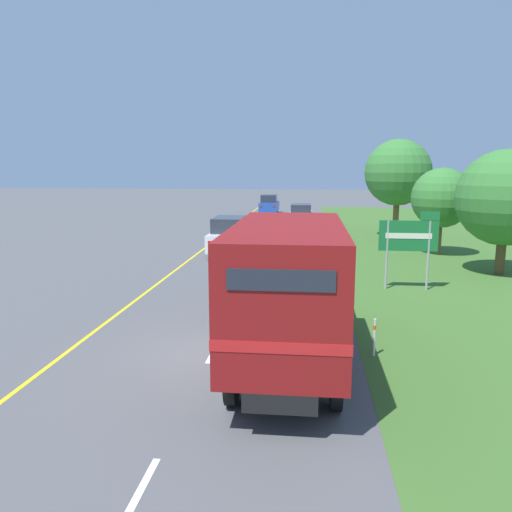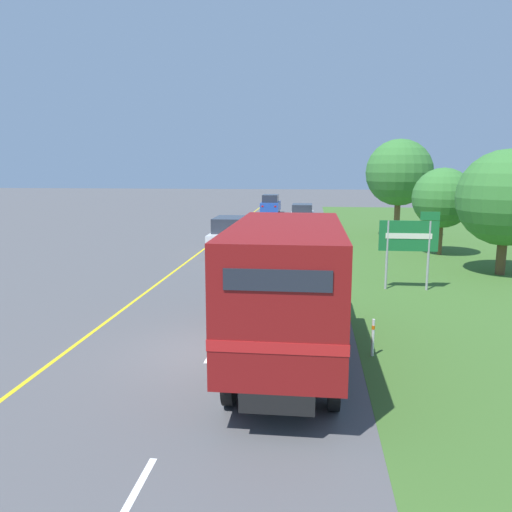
# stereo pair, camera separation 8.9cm
# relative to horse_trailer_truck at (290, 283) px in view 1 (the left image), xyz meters

# --- Properties ---
(ground_plane) EXTENTS (200.00, 200.00, 0.00)m
(ground_plane) POSITION_rel_horse_trailer_truck_xyz_m (-1.93, 0.25, -1.92)
(ground_plane) COLOR #515154
(edge_line_yellow) EXTENTS (0.12, 65.94, 0.01)m
(edge_line_yellow) POSITION_rel_horse_trailer_truck_xyz_m (-5.63, 16.41, -1.92)
(edge_line_yellow) COLOR yellow
(edge_line_yellow) RESTS_ON ground
(centre_dash_near) EXTENTS (0.12, 2.60, 0.01)m
(centre_dash_near) POSITION_rel_horse_trailer_truck_xyz_m (-1.93, 0.85, -1.92)
(centre_dash_near) COLOR white
(centre_dash_near) RESTS_ON ground
(centre_dash_mid_a) EXTENTS (0.12, 2.60, 0.01)m
(centre_dash_mid_a) POSITION_rel_horse_trailer_truck_xyz_m (-1.93, 7.45, -1.92)
(centre_dash_mid_a) COLOR white
(centre_dash_mid_a) RESTS_ON ground
(centre_dash_mid_b) EXTENTS (0.12, 2.60, 0.01)m
(centre_dash_mid_b) POSITION_rel_horse_trailer_truck_xyz_m (-1.93, 14.05, -1.92)
(centre_dash_mid_b) COLOR white
(centre_dash_mid_b) RESTS_ON ground
(centre_dash_far) EXTENTS (0.12, 2.60, 0.01)m
(centre_dash_far) POSITION_rel_horse_trailer_truck_xyz_m (-1.93, 20.65, -1.92)
(centre_dash_far) COLOR white
(centre_dash_far) RESTS_ON ground
(centre_dash_farthest) EXTENTS (0.12, 2.60, 0.01)m
(centre_dash_farthest) POSITION_rel_horse_trailer_truck_xyz_m (-1.93, 27.25, -1.92)
(centre_dash_farthest) COLOR white
(centre_dash_farthest) RESTS_ON ground
(horse_trailer_truck) EXTENTS (2.38, 8.06, 3.41)m
(horse_trailer_truck) POSITION_rel_horse_trailer_truck_xyz_m (0.00, 0.00, 0.00)
(horse_trailer_truck) COLOR black
(horse_trailer_truck) RESTS_ON ground
(lead_car_white) EXTENTS (1.80, 4.53, 2.01)m
(lead_car_white) POSITION_rel_horse_trailer_truck_xyz_m (-3.88, 15.00, -0.91)
(lead_car_white) COLOR black
(lead_car_white) RESTS_ON ground
(lead_car_silver_ahead) EXTENTS (1.80, 4.24, 1.82)m
(lead_car_silver_ahead) POSITION_rel_horse_trailer_truck_xyz_m (-0.23, 28.13, -0.99)
(lead_car_silver_ahead) COLOR black
(lead_car_silver_ahead) RESTS_ON ground
(lead_car_blue_ahead) EXTENTS (1.80, 4.37, 1.97)m
(lead_car_blue_ahead) POSITION_rel_horse_trailer_truck_xyz_m (-3.68, 39.33, -0.93)
(lead_car_blue_ahead) COLOR black
(lead_car_blue_ahead) RESTS_ON ground
(highway_sign) EXTENTS (2.20, 0.09, 3.01)m
(highway_sign) POSITION_rel_horse_trailer_truck_xyz_m (4.23, 7.67, 0.06)
(highway_sign) COLOR #9E9EA3
(highway_sign) RESTS_ON ground
(roadside_tree_near) EXTENTS (4.13, 4.13, 5.43)m
(roadside_tree_near) POSITION_rel_horse_trailer_truck_xyz_m (8.80, 10.96, 1.43)
(roadside_tree_near) COLOR brown
(roadside_tree_near) RESTS_ON ground
(roadside_tree_mid) EXTENTS (3.18, 3.18, 4.65)m
(roadside_tree_mid) POSITION_rel_horse_trailer_truck_xyz_m (7.42, 15.97, 1.13)
(roadside_tree_mid) COLOR brown
(roadside_tree_mid) RESTS_ON ground
(roadside_tree_far) EXTENTS (4.40, 4.40, 6.53)m
(roadside_tree_far) POSITION_rel_horse_trailer_truck_xyz_m (6.24, 22.86, 2.39)
(roadside_tree_far) COLOR brown
(roadside_tree_far) RESTS_ON ground
(delineator_post) EXTENTS (0.08, 0.08, 0.95)m
(delineator_post) POSITION_rel_horse_trailer_truck_xyz_m (2.09, 0.49, -1.42)
(delineator_post) COLOR white
(delineator_post) RESTS_ON ground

